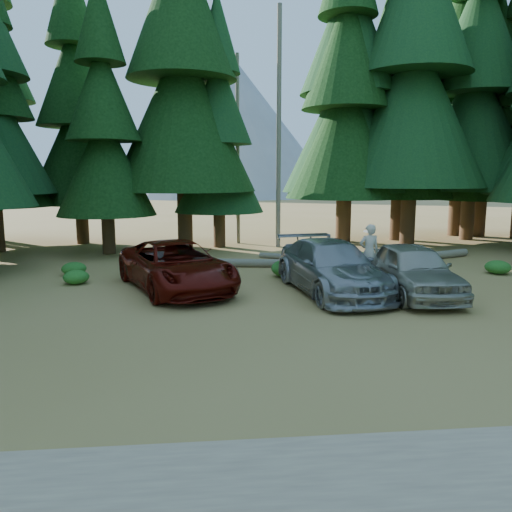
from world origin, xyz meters
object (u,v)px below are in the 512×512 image
object	(u,v)px
red_pickup	(176,266)
silver_minivan_center	(331,267)
frisbee_player	(369,252)
log_mid	(291,257)
log_right	(422,257)
silver_minivan_right	(413,270)
log_left	(274,263)

from	to	relation	value
red_pickup	silver_minivan_center	bearing A→B (deg)	-32.87
frisbee_player	red_pickup	bearing A→B (deg)	-11.33
log_mid	log_right	distance (m)	5.75
log_mid	silver_minivan_center	bearing A→B (deg)	-60.81
frisbee_player	log_mid	bearing A→B (deg)	-79.78
red_pickup	log_mid	bearing A→B (deg)	26.96
red_pickup	silver_minivan_right	bearing A→B (deg)	-34.22
log_left	log_right	size ratio (longest dim) A/B	0.85
silver_minivan_center	silver_minivan_right	world-z (taller)	silver_minivan_center
silver_minivan_center	log_left	xyz separation A→B (m)	(-1.23, 4.56, -0.65)
silver_minivan_center	frisbee_player	size ratio (longest dim) A/B	3.19
red_pickup	log_left	bearing A→B (deg)	22.30
log_mid	log_left	bearing A→B (deg)	-91.87
red_pickup	log_right	bearing A→B (deg)	1.50
silver_minivan_center	log_left	bearing A→B (deg)	96.66
silver_minivan_right	log_right	world-z (taller)	silver_minivan_right
frisbee_player	log_right	distance (m)	7.09
log_mid	red_pickup	bearing A→B (deg)	-103.66
silver_minivan_right	log_right	bearing A→B (deg)	64.73
silver_minivan_center	silver_minivan_right	size ratio (longest dim) A/B	1.18
log_left	log_mid	world-z (taller)	log_left
log_left	silver_minivan_center	bearing A→B (deg)	-64.76
red_pickup	log_mid	world-z (taller)	red_pickup
silver_minivan_center	log_mid	world-z (taller)	silver_minivan_center
log_left	log_right	xyz separation A→B (m)	(6.68, 0.94, 0.01)
frisbee_player	log_left	size ratio (longest dim) A/B	0.38
silver_minivan_right	log_right	xyz separation A→B (m)	(3.04, 6.12, -0.64)
frisbee_player	log_right	size ratio (longest dim) A/B	0.32
silver_minivan_right	frisbee_player	bearing A→B (deg)	156.07
log_mid	frisbee_player	bearing A→B (deg)	-50.44
silver_minivan_right	log_left	world-z (taller)	silver_minivan_right
silver_minivan_right	log_left	xyz separation A→B (m)	(-3.63, 5.18, -0.65)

